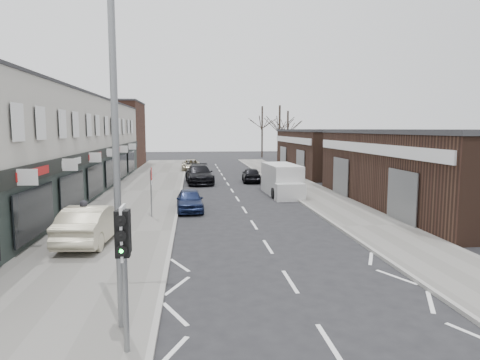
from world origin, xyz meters
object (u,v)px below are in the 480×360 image
object	(u,v)px
sedan_on_pavement	(91,224)
parked_car_right_a	(274,180)
traffic_light	(124,245)
pedestrian	(85,222)
parked_car_left_a	(190,200)
white_van	(282,181)
parked_car_right_b	(251,175)
warning_sign	(152,178)
parked_car_left_b	(199,174)
parked_car_left_c	(191,165)
street_lamp	(123,135)

from	to	relation	value
sedan_on_pavement	parked_car_right_a	bearing A→B (deg)	-119.18
traffic_light	pedestrian	bearing A→B (deg)	108.49
parked_car_left_a	parked_car_right_a	distance (m)	11.25
traffic_light	parked_car_right_a	world-z (taller)	traffic_light
white_van	parked_car_right_a	bearing A→B (deg)	85.64
traffic_light	parked_car_right_a	size ratio (longest dim) A/B	0.79
parked_car_right_a	parked_car_right_b	xyz separation A→B (m)	(-1.30, 4.06, 0.01)
warning_sign	parked_car_right_a	distance (m)	14.13
sedan_on_pavement	parked_car_left_a	xyz separation A→B (m)	(3.96, 6.96, -0.26)
parked_car_left_b	parked_car_right_a	distance (m)	7.00
pedestrian	parked_car_right_a	distance (m)	19.55
traffic_light	parked_car_left_b	size ratio (longest dim) A/B	0.56
traffic_light	sedan_on_pavement	world-z (taller)	traffic_light
parked_car_left_b	parked_car_left_c	xyz separation A→B (m)	(-0.76, 11.59, -0.17)
traffic_light	pedestrian	xyz separation A→B (m)	(-2.95, 8.82, -1.39)
street_lamp	parked_car_left_c	distance (m)	39.34
street_lamp	parked_car_left_c	xyz separation A→B (m)	(1.30, 39.12, -3.98)
street_lamp	white_van	world-z (taller)	street_lamp
warning_sign	traffic_light	bearing A→B (deg)	-86.90
traffic_light	sedan_on_pavement	xyz separation A→B (m)	(-2.76, 9.08, -1.52)
parked_car_left_a	warning_sign	bearing A→B (deg)	-136.32
warning_sign	pedestrian	xyz separation A→B (m)	(-2.19, -5.20, -1.18)
pedestrian	traffic_light	bearing A→B (deg)	131.96
white_van	parked_car_left_b	world-z (taller)	white_van
traffic_light	pedestrian	distance (m)	9.40
traffic_light	pedestrian	size ratio (longest dim) A/B	1.72
pedestrian	sedan_on_pavement	bearing A→B (deg)	-101.87
street_lamp	parked_car_left_c	size ratio (longest dim) A/B	1.75
sedan_on_pavement	parked_car_left_b	size ratio (longest dim) A/B	0.85
parked_car_left_c	white_van	bearing A→B (deg)	-71.66
white_van	parked_car_right_a	xyz separation A→B (m)	(0.10, 3.62, -0.40)
parked_car_left_a	traffic_light	bearing A→B (deg)	-96.69
traffic_light	parked_car_right_b	bearing A→B (deg)	77.24
parked_car_right_a	parked_car_right_b	distance (m)	4.26
parked_car_left_a	street_lamp	bearing A→B (deg)	-97.51
warning_sign	parked_car_left_a	world-z (taller)	warning_sign
warning_sign	white_van	xyz separation A→B (m)	(8.56, 7.44, -1.15)
white_van	parked_car_left_a	distance (m)	8.55
street_lamp	warning_sign	bearing A→B (deg)	92.84
street_lamp	parked_car_right_a	distance (m)	25.49
warning_sign	sedan_on_pavement	size ratio (longest dim) A/B	0.57
traffic_light	parked_car_left_a	distance (m)	16.19
traffic_light	warning_sign	world-z (taller)	traffic_light
parked_car_left_c	parked_car_right_b	world-z (taller)	parked_car_right_b
traffic_light	parked_car_right_b	world-z (taller)	traffic_light
white_van	parked_car_right_b	xyz separation A→B (m)	(-1.20, 7.68, -0.39)
parked_car_left_c	parked_car_right_a	world-z (taller)	parked_car_right_a
pedestrian	parked_car_left_b	xyz separation A→B (m)	(4.89, 19.92, -0.21)
warning_sign	sedan_on_pavement	bearing A→B (deg)	-112.12
parked_car_left_b	parked_car_right_a	xyz separation A→B (m)	(5.96, -3.66, -0.16)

